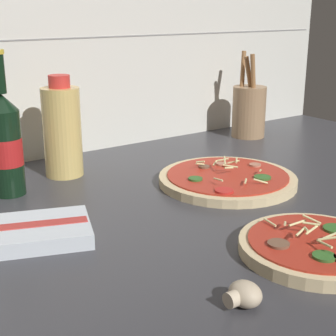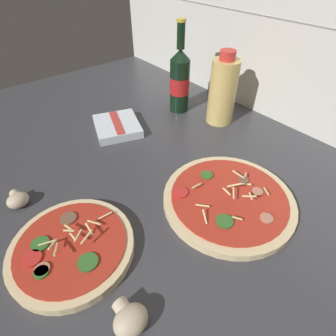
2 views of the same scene
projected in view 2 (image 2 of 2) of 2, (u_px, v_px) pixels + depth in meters
The scene contains 9 objects.
counter_slab at pixel (165, 187), 62.34cm from camera, with size 160.00×90.00×2.50cm.
tile_backsplash at pixel (305, 23), 65.38cm from camera, with size 160.00×1.13×60.00cm.
pizza_near at pixel (72, 248), 47.23cm from camera, with size 22.20×22.20×4.66cm.
pizza_far at pixel (228, 199), 56.21cm from camera, with size 27.91×27.91×5.24cm.
beer_bottle at pixel (180, 80), 81.99cm from camera, with size 6.19×6.19×27.22cm.
oil_bottle at pixel (222, 91), 76.61cm from camera, with size 7.98×7.98×21.24cm.
mushroom_left at pixel (18, 200), 55.41cm from camera, with size 4.66×4.44×3.11cm.
mushroom_right at pixel (130, 319), 37.62cm from camera, with size 5.53×5.26×3.68cm.
dish_towel at pixel (117, 126), 78.18cm from camera, with size 17.57×16.51×2.56cm.
Camera 2 is at (34.67, -27.51, 45.38)cm, focal length 28.00 mm.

